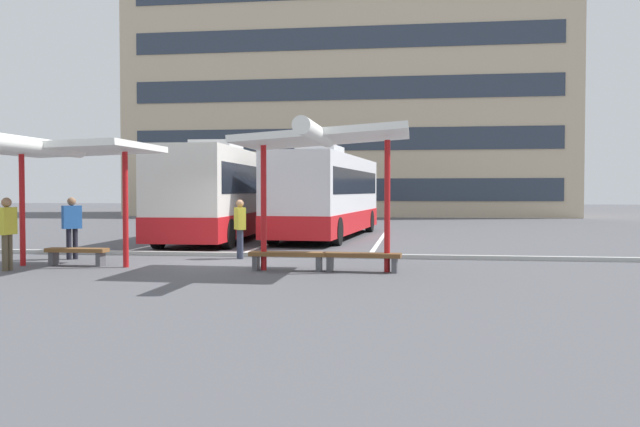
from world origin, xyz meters
The scene contains 16 objects.
ground_plane centered at (0.00, 0.00, 0.00)m, with size 160.00×160.00×0.00m, color #515156.
terminal_building centered at (0.03, 36.74, 9.10)m, with size 33.53×11.64×20.91m.
coach_bus_0 centered at (-2.16, 8.43, 1.74)m, with size 2.89×12.47×3.75m.
coach_bus_1 centered at (1.67, 9.82, 1.69)m, with size 3.43×11.35×3.65m.
lane_stripe_0 centered at (-3.88, 8.62, 0.00)m, with size 0.16×14.00×0.01m, color white.
lane_stripe_1 centered at (0.00, 8.62, 0.00)m, with size 0.16×14.00×0.01m, color white.
lane_stripe_2 centered at (3.88, 8.62, 0.00)m, with size 0.16×14.00×0.01m, color white.
waiting_shelter_0 centered at (-3.36, -1.85, 2.90)m, with size 3.78×5.07×3.12m.
bench_0 centered at (-3.36, -1.40, 0.33)m, with size 1.57×0.43×0.45m.
waiting_shelter_1 centered at (3.07, -1.95, 3.11)m, with size 3.97×4.96×3.40m.
bench_1 centered at (2.17, -1.70, 0.34)m, with size 1.84×0.43×0.45m.
bench_2 centered at (3.97, -1.72, 0.34)m, with size 1.86×0.55×0.45m.
platform_kerb centered at (0.00, 1.53, 0.06)m, with size 44.00×0.24×0.12m, color #ADADA8.
waiting_passenger_0 centered at (-4.48, -2.65, 1.03)m, with size 0.24×0.52×1.76m.
waiting_passenger_1 centered at (0.32, 0.91, 0.96)m, with size 0.43×0.53×1.67m.
waiting_passenger_2 centered at (-4.28, 0.08, 1.01)m, with size 0.51×0.51×1.74m.
Camera 1 is at (5.18, -17.65, 1.92)m, focal length 38.05 mm.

